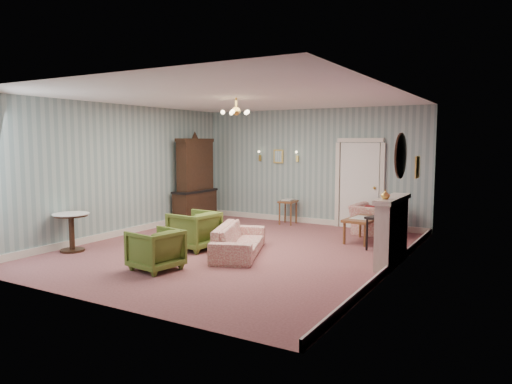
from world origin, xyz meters
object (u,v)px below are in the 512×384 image
Objects in this scene: dresser at (195,178)px; wingback_chair at (378,215)px; side_table_black at (380,234)px; olive_chair_a at (155,247)px; coffee_table at (363,230)px; olive_chair_b at (194,228)px; pedestal_table at (72,232)px; sofa_chintz at (239,235)px; fireplace at (392,231)px; olive_chair_c at (202,229)px.

wingback_chair is at bearing 7.71° from dresser.
dresser is 5.20m from side_table_black.
olive_chair_a is 0.74× the size of coffee_table.
side_table_black is at bearing 121.91° from olive_chair_b.
pedestal_table is (-5.06, -2.98, 0.04)m from side_table_black.
olive_chair_b is at bearing -53.68° from dresser.
olive_chair_b is 0.43× the size of sofa_chintz.
pedestal_table is (-4.52, -3.62, 0.11)m from coffee_table.
side_table_black is (-0.45, 0.91, -0.25)m from fireplace.
pedestal_table reaches higher than side_table_black.
coffee_table is 1.35× the size of pedestal_table.
olive_chair_a is 4.71m from dresser.
side_table_black is (3.26, 1.28, 0.00)m from olive_chair_c.
wingback_chair is 2.62m from fireplace.
pedestal_table is at bearing -86.23° from olive_chair_a.
olive_chair_a is at bearing -120.43° from coffee_table.
side_table_black is (5.06, -0.86, -0.82)m from dresser.
sofa_chintz and pedestal_table have the same top height.
wingback_chair is (2.30, 4.72, 0.09)m from olive_chair_a.
wingback_chair is 1.42× the size of pedestal_table.
fireplace reaches higher than wingback_chair.
olive_chair_b is at bearing 54.41° from wingback_chair.
pedestal_table reaches higher than olive_chair_c.
side_table_black reaches higher than coffee_table.
dresser is 4.61m from coffee_table.
fireplace reaches higher than side_table_black.
dresser is 1.64× the size of fireplace.
olive_chair_b is 0.99m from sofa_chintz.
olive_chair_b is 3.25m from dresser.
olive_chair_b is at bearing -168.17° from fireplace.
olive_chair_c is 0.65× the size of coffee_table.
pedestal_table is at bearing -141.32° from coffee_table.
sofa_chintz reaches higher than coffee_table.
olive_chair_b is at bearing -157.32° from olive_chair_a.
pedestal_table is at bearing -57.69° from olive_chair_c.
olive_chair_b reaches higher than olive_chair_a.
olive_chair_c is 0.34× the size of sofa_chintz.
olive_chair_c is at bearing 52.32° from sofa_chintz.
coffee_table is (4.52, -0.23, -0.89)m from dresser.
fireplace is at bearing 105.99° from olive_chair_b.
olive_chair_b is 3.57m from side_table_black.
olive_chair_c is 3.74m from fireplace.
fireplace is (5.51, -1.77, -0.57)m from dresser.
coffee_table is at bearing 38.68° from pedestal_table.
sofa_chintz is at bearing 65.89° from wingback_chair.
olive_chair_a is 0.71× the size of wingback_chair.
olive_chair_c is 3.51m from side_table_black.
fireplace is 1.04m from side_table_black.
sofa_chintz is 3.87m from dresser.
olive_chair_b is 0.58× the size of fireplace.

